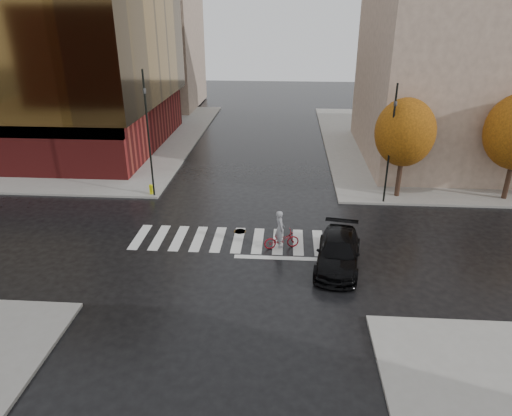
{
  "coord_description": "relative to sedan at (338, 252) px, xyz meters",
  "views": [
    {
      "loc": [
        2.56,
        -21.63,
        11.74
      ],
      "look_at": [
        1.0,
        0.42,
        2.0
      ],
      "focal_mm": 32.0,
      "sensor_mm": 36.0,
      "label": 1
    }
  ],
  "objects": [
    {
      "name": "traffic_light_nw",
      "position": [
        -11.5,
        8.1,
        4.2
      ],
      "size": [
        0.25,
        0.22,
        8.19
      ],
      "rotation": [
        0.0,
        0.0,
        -1.26
      ],
      "color": "black",
      "rests_on": "sidewalk_nw"
    },
    {
      "name": "fire_hydrant",
      "position": [
        -11.76,
        8.3,
        -0.2
      ],
      "size": [
        0.25,
        0.25,
        0.7
      ],
      "color": "#E8E90D",
      "rests_on": "sidewalk_nw"
    },
    {
      "name": "traffic_light_ne",
      "position": [
        3.72,
        8.1,
        3.73
      ],
      "size": [
        0.22,
        0.24,
        7.53
      ],
      "rotation": [
        0.0,
        0.0,
        3.57
      ],
      "color": "black",
      "rests_on": "sidewalk_ne"
    },
    {
      "name": "ground",
      "position": [
        -5.2,
        1.8,
        -0.73
      ],
      "size": [
        120.0,
        120.0,
        0.0
      ],
      "primitive_type": "plane",
      "color": "black",
      "rests_on": "ground"
    },
    {
      "name": "sidewalk_nw",
      "position": [
        -26.2,
        22.8,
        -0.66
      ],
      "size": [
        30.0,
        30.0,
        0.15
      ],
      "primitive_type": "cube",
      "color": "gray",
      "rests_on": "ground"
    },
    {
      "name": "tree_ne_a",
      "position": [
        4.8,
        9.2,
        3.72
      ],
      "size": [
        3.8,
        3.8,
        6.5
      ],
      "color": "black",
      "rests_on": "sidewalk_ne"
    },
    {
      "name": "manhole",
      "position": [
        -5.22,
        3.36,
        -0.73
      ],
      "size": [
        0.73,
        0.73,
        0.01
      ],
      "primitive_type": "cylinder",
      "rotation": [
        0.0,
        0.0,
        -0.06
      ],
      "color": "#4D391B",
      "rests_on": "ground"
    },
    {
      "name": "building_nw_far",
      "position": [
        -21.2,
        38.8,
        9.42
      ],
      "size": [
        14.0,
        12.0,
        20.0
      ],
      "primitive_type": "cube",
      "color": "gray",
      "rests_on": "sidewalk_nw"
    },
    {
      "name": "sedan",
      "position": [
        0.0,
        0.0,
        0.0
      ],
      "size": [
        2.82,
        5.32,
        1.47
      ],
      "primitive_type": "imported",
      "rotation": [
        0.0,
        0.0,
        -0.16
      ],
      "color": "black",
      "rests_on": "ground"
    },
    {
      "name": "cyclist",
      "position": [
        -2.84,
        1.59,
        -0.0
      ],
      "size": [
        1.99,
        1.13,
        2.14
      ],
      "rotation": [
        0.0,
        0.0,
        1.84
      ],
      "color": "maroon",
      "rests_on": "ground"
    },
    {
      "name": "sidewalk_ne",
      "position": [
        15.8,
        22.8,
        -0.66
      ],
      "size": [
        30.0,
        30.0,
        0.15
      ],
      "primitive_type": "cube",
      "color": "gray",
      "rests_on": "ground"
    },
    {
      "name": "crosswalk",
      "position": [
        -5.2,
        2.3,
        -0.73
      ],
      "size": [
        12.0,
        3.0,
        0.01
      ],
      "primitive_type": "cube",
      "color": "silver",
      "rests_on": "ground"
    },
    {
      "name": "building_ne_tan",
      "position": [
        11.8,
        18.8,
        8.42
      ],
      "size": [
        16.0,
        16.0,
        18.0
      ],
      "primitive_type": "cube",
      "color": "gray",
      "rests_on": "sidewalk_ne"
    },
    {
      "name": "office_glass",
      "position": [
        -27.2,
        19.79,
        7.54
      ],
      "size": [
        27.0,
        19.0,
        16.0
      ],
      "color": "maroon",
      "rests_on": "sidewalk_nw"
    }
  ]
}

